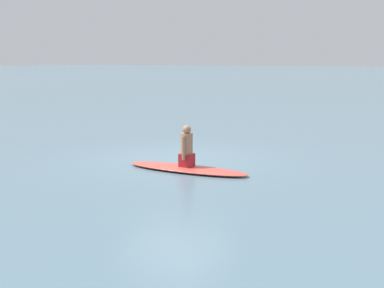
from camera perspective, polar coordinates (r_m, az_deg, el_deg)
name	(u,v)px	position (r m, az deg, el deg)	size (l,w,h in m)	color
ground_plane	(175,159)	(11.19, -2.09, -1.86)	(400.00, 400.00, 0.00)	slate
surfboard	(187,169)	(9.95, -0.66, -3.10)	(2.82, 0.68, 0.11)	#D84C3F
person_paddler	(187,148)	(9.85, -0.66, -0.48)	(0.40, 0.33, 0.90)	#A51E23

